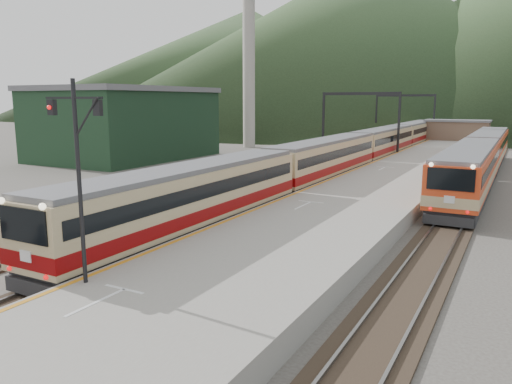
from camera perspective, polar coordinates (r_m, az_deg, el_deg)
The scene contains 16 objects.
track_main at distance 47.15m, azimuth 9.66°, elevation 1.82°, with size 2.60×200.00×0.23m.
track_far at distance 48.95m, azimuth 4.11°, elevation 2.25°, with size 2.60×200.00×0.23m.
track_second at distance 44.90m, azimuth 23.70°, elevation 0.65°, with size 2.60×200.00×0.23m.
platform at distance 43.71m, azimuth 15.80°, elevation 1.47°, with size 8.00×100.00×1.00m, color gray.
gantry_near at distance 61.82m, azimuth 11.81°, elevation 8.90°, with size 9.55×0.25×8.00m.
gantry_far at distance 86.07m, azimuth 16.64°, elevation 9.06°, with size 9.55×0.25×8.00m.
warehouse at distance 63.05m, azimuth -14.65°, elevation 7.65°, with size 14.50×20.50×8.60m.
smokestack at distance 76.19m, azimuth -0.83°, elevation 16.45°, with size 1.80×1.80×30.00m, color #9E998E.
station_shed at distance 82.86m, azimuth 22.00°, elevation 6.61°, with size 9.40×4.40×3.10m.
hill_a at distance 203.12m, azimuth 12.97°, elevation 16.68°, with size 180.00×180.00×60.00m, color #304627.
hill_d at distance 279.71m, azimuth -0.66°, elevation 14.64°, with size 200.00×200.00×55.00m, color #304627.
main_train at distance 52.25m, azimuth 11.72°, elevation 4.68°, with size 2.85×78.17×3.48m.
second_train at distance 48.86m, azimuth 24.29°, elevation 3.68°, with size 2.98×40.54×3.63m.
signal_mast at distance 17.00m, azimuth -19.69°, elevation 3.34°, with size 2.19×0.42×6.69m.
short_signal_b at distance 39.38m, azimuth 2.53°, elevation 2.33°, with size 0.23×0.17×2.27m.
short_signal_c at distance 28.84m, azimuth -23.75°, elevation -1.55°, with size 0.23×0.17×2.27m.
Camera 1 is at (14.79, -4.23, 7.01)m, focal length 35.00 mm.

